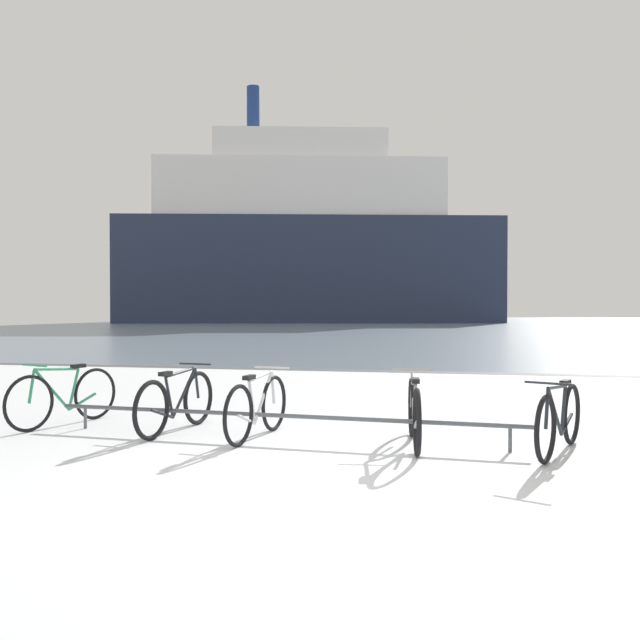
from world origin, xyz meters
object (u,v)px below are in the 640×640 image
bicycle_1 (177,402)px  ferry_ship (307,244)px  bicycle_2 (258,407)px  bicycle_4 (559,419)px  bicycle_0 (64,397)px  bicycle_3 (414,412)px

bicycle_1 → ferry_ship: ferry_ship is taller
bicycle_2 → bicycle_4: size_ratio=1.00×
bicycle_0 → ferry_ship: bearing=99.8°
bicycle_0 → bicycle_4: size_ratio=1.02×
bicycle_4 → ferry_ship: bearing=104.9°
bicycle_3 → ferry_ship: ferry_ship is taller
bicycle_3 → ferry_ship: 66.05m
bicycle_0 → bicycle_1: bearing=-4.1°
bicycle_1 → bicycle_4: 4.47m
bicycle_1 → bicycle_2: bearing=-8.7°
bicycle_1 → bicycle_4: size_ratio=1.07×
bicycle_4 → bicycle_1: bearing=176.3°
ferry_ship → bicycle_1: bearing=-78.8°
bicycle_1 → bicycle_2: size_ratio=1.06×
bicycle_3 → ferry_ship: (-15.48, 63.62, 8.71)m
bicycle_0 → bicycle_3: bicycle_0 is taller
bicycle_2 → ferry_ship: ferry_ship is taller
bicycle_1 → ferry_ship: (-12.54, 63.42, 8.71)m
bicycle_1 → bicycle_0: bearing=175.9°
bicycle_3 → bicycle_4: bearing=-3.2°
bicycle_1 → bicycle_3: bicycle_3 is taller
bicycle_2 → bicycle_4: (3.36, -0.12, -0.01)m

